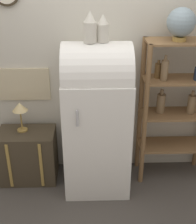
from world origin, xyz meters
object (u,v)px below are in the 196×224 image
object	(u,v)px
vase_left	(90,28)
vase_center	(103,29)
suitcase_trunk	(28,155)
globe	(181,23)
refrigerator	(97,116)
desk_lamp	(20,109)

from	to	relation	value
vase_left	vase_center	distance (m)	0.12
suitcase_trunk	globe	distance (m)	2.09
globe	vase_left	bearing A→B (deg)	-171.75
refrigerator	vase_left	xyz separation A→B (m)	(-0.06, -0.02, 0.88)
suitcase_trunk	vase_left	bearing A→B (deg)	-8.71
globe	vase_left	distance (m)	0.85
vase_center	vase_left	bearing A→B (deg)	-172.02
vase_left	vase_center	size ratio (longest dim) A/B	1.13
vase_left	vase_center	xyz separation A→B (m)	(0.12, 0.02, -0.02)
suitcase_trunk	vase_center	world-z (taller)	vase_center
refrigerator	desk_lamp	world-z (taller)	refrigerator
globe	desk_lamp	bearing A→B (deg)	179.11
suitcase_trunk	globe	bearing A→B (deg)	0.56
suitcase_trunk	vase_center	distance (m)	1.61
refrigerator	globe	xyz separation A→B (m)	(0.78, 0.11, 0.90)
globe	vase_center	bearing A→B (deg)	-171.71
globe	desk_lamp	xyz separation A→B (m)	(-1.58, 0.02, -0.87)
suitcase_trunk	vase_center	xyz separation A→B (m)	(0.81, -0.09, 1.39)
vase_left	desk_lamp	xyz separation A→B (m)	(-0.74, 0.15, -0.85)
vase_left	suitcase_trunk	bearing A→B (deg)	171.29
suitcase_trunk	globe	xyz separation A→B (m)	(1.54, 0.02, 1.42)
refrigerator	globe	bearing A→B (deg)	7.77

